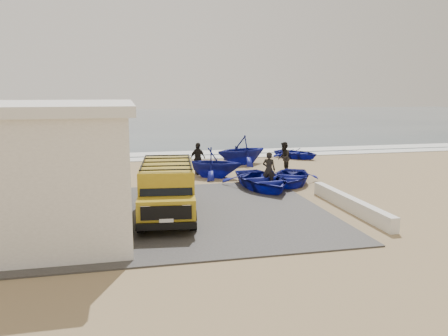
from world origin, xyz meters
TOP-DOWN VIEW (x-y plane):
  - ground at (0.00, 0.00)m, footprint 160.00×160.00m
  - slab at (-2.00, -2.00)m, footprint 12.00×10.00m
  - ocean at (0.00, 56.00)m, footprint 180.00×88.00m
  - surf_line at (0.00, 12.00)m, footprint 180.00×1.60m
  - surf_wash at (0.00, 14.50)m, footprint 180.00×2.20m
  - building at (-7.50, -2.00)m, footprint 8.40×9.40m
  - parapet at (5.00, -3.00)m, footprint 0.35×6.00m
  - van at (-2.16, -2.32)m, footprint 2.43×5.09m
  - boat_near_left at (2.77, 1.51)m, footprint 3.55×4.67m
  - boat_near_right at (4.55, 2.21)m, footprint 4.05×4.51m
  - boat_mid_left at (1.06, 4.87)m, footprint 4.02×3.83m
  - boat_far_left at (3.69, 8.76)m, footprint 4.41×4.11m
  - boat_far_right at (8.17, 10.45)m, footprint 3.83×4.10m
  - fisherman_front at (3.23, 1.85)m, footprint 0.77×0.70m
  - fisherman_middle at (5.22, 5.10)m, footprint 1.03×1.11m
  - fisherman_back at (0.37, 5.98)m, footprint 1.14×0.91m

SIDE VIEW (x-z plane):
  - ground at x=0.00m, z-range 0.00..0.00m
  - ocean at x=0.00m, z-range 0.00..0.01m
  - surf_wash at x=0.00m, z-range 0.00..0.04m
  - slab at x=-2.00m, z-range 0.00..0.05m
  - surf_line at x=0.00m, z-range 0.00..0.06m
  - parapet at x=5.00m, z-range 0.00..0.55m
  - boat_far_right at x=8.17m, z-range 0.00..0.69m
  - boat_near_right at x=4.55m, z-range 0.00..0.77m
  - boat_near_left at x=2.77m, z-range 0.00..0.91m
  - boat_mid_left at x=1.06m, z-range 0.00..1.66m
  - fisherman_front at x=3.23m, z-range 0.00..1.75m
  - fisherman_back at x=0.37m, z-range 0.00..1.82m
  - fisherman_middle at x=5.22m, z-range 0.00..1.83m
  - boat_far_left at x=3.69m, z-range 0.00..1.88m
  - van at x=-2.16m, z-range 0.08..2.18m
  - building at x=-7.50m, z-range 0.01..4.31m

